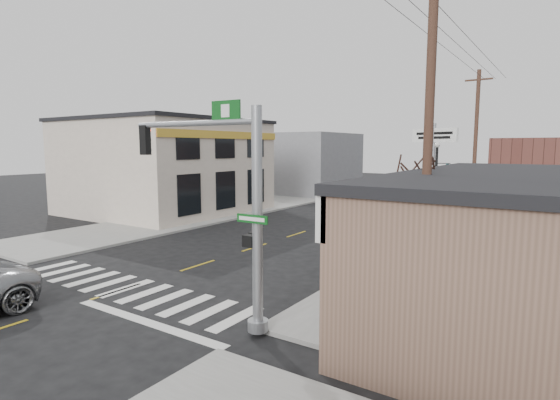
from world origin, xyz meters
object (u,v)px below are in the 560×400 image
Objects in this scene: utility_pole_near at (428,139)px; dance_center_sign at (434,150)px; bare_tree at (417,166)px; utility_pole_far at (475,144)px; traffic_signal_pole at (235,194)px; lamp_post at (437,186)px; guide_sign at (377,225)px; fire_hydrant at (341,275)px.

dance_center_sign is at bearing 109.72° from utility_pole_near.
utility_pole_far is (-0.75, 15.77, 0.86)m from bare_tree.
traffic_signal_pole is 22.70m from utility_pole_far.
dance_center_sign is 0.62× the size of utility_pole_near.
lamp_post is 0.51× the size of utility_pole_near.
bare_tree is (1.47, -0.12, 2.33)m from guide_sign.
dance_center_sign reaches higher than bare_tree.
utility_pole_far is (1.04, 6.50, 0.37)m from dance_center_sign.
fire_hydrant is at bearing -87.60° from guide_sign.
dance_center_sign reaches higher than lamp_post.
fire_hydrant is 18.37m from utility_pole_far.
traffic_signal_pole is 13.43m from lamp_post.
lamp_post is at bearing -85.67° from utility_pole_far.
dance_center_sign is at bearing 108.52° from guide_sign.
guide_sign reaches higher than fire_hydrant.
traffic_signal_pole is 9.70× the size of fire_hydrant.
utility_pole_far is at bearing 103.63° from dance_center_sign.
fire_hydrant is 0.06× the size of utility_pole_near.
lamp_post is 0.52× the size of utility_pole_far.
fire_hydrant is at bearing 164.25° from utility_pole_near.
utility_pole_far is at bearing 92.72° from bare_tree.
utility_pole_near reaches higher than lamp_post.
guide_sign is 4.62× the size of fire_hydrant.
traffic_signal_pole is 5.56m from utility_pole_near.
dance_center_sign reaches higher than traffic_signal_pole.
utility_pole_far reaches higher than bare_tree.
traffic_signal_pole is 0.62× the size of utility_pole_far.
bare_tree is at bearing 66.16° from traffic_signal_pole.
lamp_post is 9.52m from utility_pole_far.
utility_pole_far is at bearing 86.01° from fire_hydrant.
traffic_signal_pole is 1.19× the size of lamp_post.
lamp_post is (1.95, 13.27, -0.66)m from traffic_signal_pole.
guide_sign is (1.34, 6.90, -1.75)m from traffic_signal_pole.
fire_hydrant is 0.12× the size of bare_tree.
fire_hydrant is 8.90m from lamp_post.
guide_sign is at bearing -65.31° from dance_center_sign.
utility_pole_near reaches higher than fire_hydrant.
bare_tree is at bearing 12.03° from guide_sign.
bare_tree reaches higher than lamp_post.
traffic_signal_pole is at bearing -90.21° from utility_pole_far.
bare_tree is at bearing -84.71° from lamp_post.
utility_pole_far is (2.06, 22.56, 1.44)m from traffic_signal_pole.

